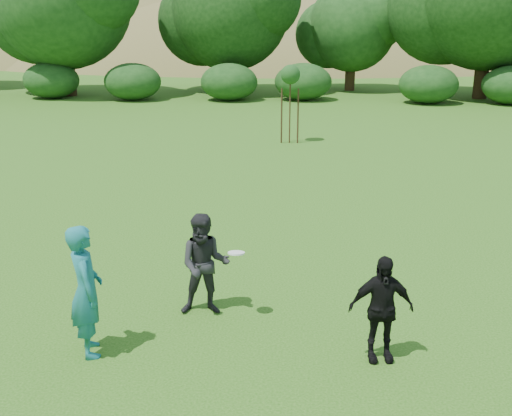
# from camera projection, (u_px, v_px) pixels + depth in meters

# --- Properties ---
(ground) EXTENTS (120.00, 120.00, 0.00)m
(ground) POSITION_uv_depth(u_px,v_px,m) (237.00, 334.00, 9.82)
(ground) COLOR #19470C
(ground) RESTS_ON ground
(player_teal) EXTENTS (0.73, 0.84, 1.94)m
(player_teal) POSITION_uv_depth(u_px,v_px,m) (86.00, 291.00, 9.03)
(player_teal) COLOR #18686E
(player_teal) RESTS_ON ground
(player_grey) EXTENTS (0.89, 0.73, 1.69)m
(player_grey) POSITION_uv_depth(u_px,v_px,m) (205.00, 265.00, 10.28)
(player_grey) COLOR #232326
(player_grey) RESTS_ON ground
(player_black) EXTENTS (0.97, 0.52, 1.56)m
(player_black) POSITION_uv_depth(u_px,v_px,m) (381.00, 309.00, 8.92)
(player_black) COLOR black
(player_black) RESTS_ON ground
(frisbee) EXTENTS (0.27, 0.27, 0.06)m
(frisbee) POSITION_uv_depth(u_px,v_px,m) (236.00, 253.00, 9.99)
(frisbee) COLOR white
(frisbee) RESTS_ON ground
(sapling) EXTENTS (0.70, 0.70, 2.85)m
(sapling) POSITION_uv_depth(u_px,v_px,m) (290.00, 77.00, 23.06)
(sapling) COLOR #382616
(sapling) RESTS_ON ground
(hillside) EXTENTS (150.00, 72.00, 52.00)m
(hillside) POSITION_uv_depth(u_px,v_px,m) (303.00, 151.00, 78.47)
(hillside) COLOR olive
(hillside) RESTS_ON ground
(tree_row) EXTENTS (53.92, 10.38, 9.62)m
(tree_row) POSITION_uv_depth(u_px,v_px,m) (359.00, 6.00, 35.32)
(tree_row) COLOR #3A2616
(tree_row) RESTS_ON ground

